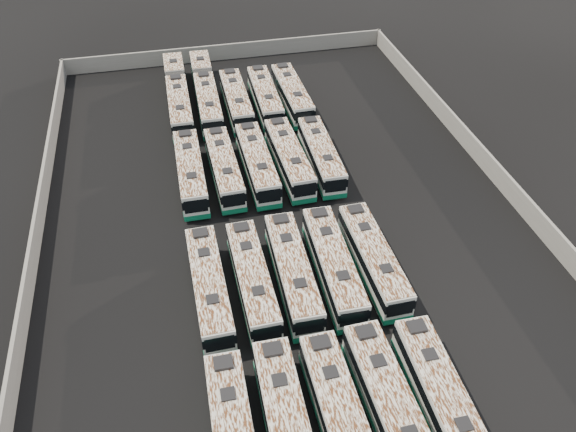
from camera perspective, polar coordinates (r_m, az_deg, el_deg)
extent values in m
plane|color=black|center=(52.91, -0.27, -0.59)|extent=(140.00, 140.00, 0.00)
cube|color=slate|center=(82.88, -6.08, 16.29)|extent=(45.20, 0.30, 2.20)
cube|color=slate|center=(60.10, 20.98, 3.39)|extent=(0.30, 73.20, 2.20)
cube|color=slate|center=(53.21, -24.43, -3.19)|extent=(0.30, 73.20, 2.20)
cube|color=black|center=(37.38, -6.14, -17.54)|extent=(0.95, 0.95, 0.14)
cube|color=black|center=(38.66, -6.60, -14.59)|extent=(1.30, 1.10, 0.26)
cylinder|color=black|center=(40.28, -7.64, -18.38)|extent=(0.29, 0.99, 0.98)
cylinder|color=black|center=(40.30, -4.53, -17.95)|extent=(0.29, 0.99, 0.98)
cube|color=beige|center=(37.65, -0.03, -20.84)|extent=(2.74, 12.01, 2.74)
cube|color=black|center=(37.25, -0.03, -20.51)|extent=(2.80, 12.07, 0.92)
cube|color=white|center=(36.42, -0.04, -19.78)|extent=(2.68, 11.77, 0.07)
cube|color=black|center=(37.69, -0.89, -16.30)|extent=(0.97, 0.97, 0.14)
cube|color=black|center=(38.99, -1.59, -13.38)|extent=(1.32, 1.12, 0.26)
cylinder|color=black|center=(40.53, -2.74, -17.27)|extent=(0.30, 1.00, 1.00)
cylinder|color=black|center=(40.73, 0.35, -16.77)|extent=(0.30, 1.00, 1.00)
cube|color=beige|center=(38.10, 5.42, -19.95)|extent=(2.56, 11.93, 2.73)
cube|color=#0C6D4A|center=(38.97, 5.32, -20.68)|extent=(2.61, 11.98, 0.42)
cube|color=black|center=(37.71, 5.46, -19.61)|extent=(2.62, 11.99, 0.91)
cube|color=white|center=(36.90, 5.56, -18.88)|extent=(2.51, 11.69, 0.07)
cube|color=black|center=(38.13, 4.33, -15.53)|extent=(0.95, 0.95, 0.14)
cube|color=black|center=(39.39, 3.32, -12.71)|extent=(1.30, 1.10, 0.26)
cylinder|color=black|center=(40.82, 2.15, -16.63)|extent=(0.28, 0.99, 0.99)
cylinder|color=black|center=(41.21, 5.12, -16.00)|extent=(0.28, 0.99, 0.99)
cube|color=beige|center=(38.94, 10.39, -18.62)|extent=(2.77, 12.07, 2.75)
cube|color=#0C6D4A|center=(39.80, 10.22, -19.37)|extent=(2.82, 12.12, 0.42)
cube|color=black|center=(38.56, 10.48, -18.27)|extent=(2.83, 12.13, 0.92)
cube|color=white|center=(37.76, 10.66, -17.51)|extent=(2.71, 11.83, 0.07)
cube|color=black|center=(38.96, 9.16, -14.30)|extent=(0.97, 0.97, 0.14)
cube|color=black|center=(40.20, 7.90, -11.59)|extent=(1.33, 1.13, 0.26)
cylinder|color=black|center=(41.52, 6.71, -15.53)|extent=(0.30, 1.01, 1.00)
cylinder|color=black|center=(42.10, 9.55, -14.83)|extent=(0.30, 1.01, 1.00)
cube|color=beige|center=(40.01, 15.36, -17.57)|extent=(2.63, 11.78, 2.69)
cube|color=#0C6D4A|center=(40.82, 15.11, -18.31)|extent=(2.68, 11.83, 0.41)
cube|color=black|center=(39.64, 15.48, -17.23)|extent=(2.69, 11.84, 0.90)
cube|color=white|center=(38.88, 15.73, -16.48)|extent=(2.58, 11.55, 0.07)
cube|color=black|center=(37.70, 17.44, -19.52)|extent=(0.94, 0.94, 0.14)
cube|color=black|center=(40.04, 14.22, -13.46)|extent=(0.94, 0.94, 0.14)
cube|color=black|center=(41.23, 12.94, -10.89)|extent=(1.29, 1.10, 0.25)
cylinder|color=black|center=(42.41, 11.66, -14.68)|extent=(0.29, 0.98, 0.98)
cylinder|color=black|center=(43.11, 14.32, -14.05)|extent=(0.29, 0.98, 0.98)
cube|color=beige|center=(45.13, -7.98, -7.19)|extent=(2.54, 11.66, 2.67)
cube|color=#0C6D4A|center=(45.85, -7.87, -8.01)|extent=(2.59, 11.71, 0.41)
cube|color=black|center=(44.81, -8.03, -6.81)|extent=(2.60, 11.72, 0.89)
cube|color=black|center=(41.13, -6.93, -12.77)|extent=(2.13, 0.08, 1.41)
cube|color=#0C6D4A|center=(42.32, -6.77, -13.97)|extent=(2.42, 0.13, 0.27)
cube|color=white|center=(44.14, -8.14, -6.00)|extent=(2.49, 11.43, 0.07)
cube|color=black|center=(42.33, -7.70, -8.36)|extent=(0.93, 0.93, 0.14)
cube|color=black|center=(45.89, -8.56, -3.65)|extent=(0.93, 0.93, 0.14)
cube|color=black|center=(47.57, -8.91, -1.71)|extent=(1.27, 1.08, 0.25)
cylinder|color=black|center=(43.60, -8.56, -11.99)|extent=(0.28, 0.97, 0.97)
cylinder|color=black|center=(43.65, -5.81, -11.55)|extent=(0.28, 0.97, 0.97)
cylinder|color=black|center=(48.56, -9.64, -5.15)|extent=(0.28, 0.97, 0.97)
cylinder|color=black|center=(48.60, -7.22, -4.77)|extent=(0.28, 0.97, 0.97)
cube|color=beige|center=(45.37, -3.63, -6.48)|extent=(2.52, 11.51, 2.63)
cube|color=#0C6D4A|center=(46.08, -3.58, -7.30)|extent=(2.57, 11.56, 0.40)
cube|color=black|center=(45.06, -3.65, -6.10)|extent=(2.58, 11.57, 0.88)
cube|color=black|center=(41.44, -2.11, -11.86)|extent=(2.11, 0.08, 1.39)
cube|color=#0C6D4A|center=(42.61, -2.06, -13.06)|extent=(2.39, 0.13, 0.27)
cube|color=white|center=(44.40, -3.70, -5.30)|extent=(2.47, 11.27, 0.07)
cube|color=black|center=(42.62, -3.06, -7.57)|extent=(0.92, 0.92, 0.13)
cube|color=black|center=(46.12, -4.29, -3.02)|extent=(0.92, 0.92, 0.13)
cube|color=black|center=(47.77, -4.79, -1.14)|extent=(1.26, 1.07, 0.25)
cylinder|color=black|center=(43.79, -3.98, -11.17)|extent=(0.28, 0.96, 0.96)
cylinder|color=black|center=(44.00, -1.31, -10.70)|extent=(0.28, 0.96, 0.96)
cylinder|color=black|center=(48.67, -5.57, -4.54)|extent=(0.28, 0.96, 0.96)
cylinder|color=black|center=(48.86, -3.20, -4.16)|extent=(0.28, 0.96, 0.96)
cube|color=beige|center=(45.78, 0.48, -5.74)|extent=(2.72, 11.89, 2.71)
cube|color=#0C6D4A|center=(46.50, 0.47, -6.58)|extent=(2.77, 11.94, 0.41)
cube|color=black|center=(45.46, 0.48, -5.35)|extent=(2.78, 11.95, 0.91)
cube|color=black|center=(41.75, 2.23, -11.19)|extent=(2.17, 0.11, 1.43)
cube|color=#0C6D4A|center=(42.94, 2.18, -12.44)|extent=(2.47, 0.15, 0.28)
cube|color=white|center=(44.79, 0.49, -4.51)|extent=(2.66, 11.65, 0.07)
cube|color=black|center=(42.96, 1.23, -6.82)|extent=(0.96, 0.96, 0.14)
cube|color=black|center=(46.56, -0.19, -2.21)|extent=(0.96, 0.96, 0.14)
cube|color=black|center=(48.27, -0.75, -0.30)|extent=(1.31, 1.11, 0.26)
cylinder|color=black|center=(44.09, 0.16, -10.51)|extent=(0.30, 0.99, 0.99)
cylinder|color=black|center=(44.42, 2.87, -10.06)|extent=(0.30, 0.99, 0.99)
cylinder|color=black|center=(49.12, -1.67, -3.77)|extent=(0.30, 0.99, 0.99)
cylinder|color=black|center=(49.42, 0.74, -3.42)|extent=(0.30, 0.99, 0.99)
cube|color=beige|center=(46.48, 4.62, -5.01)|extent=(2.79, 11.95, 2.73)
cube|color=#0C6D4A|center=(47.19, 4.56, -5.85)|extent=(2.84, 12.01, 0.42)
cube|color=black|center=(46.16, 4.65, -4.61)|extent=(2.85, 12.02, 0.91)
cube|color=black|center=(42.47, 6.76, -10.31)|extent=(2.18, 0.12, 1.44)
cube|color=#0C6D4A|center=(43.65, 6.61, -11.58)|extent=(2.48, 0.16, 0.28)
cube|color=white|center=(45.50, 4.71, -3.78)|extent=(2.73, 11.72, 0.07)
cube|color=black|center=(43.68, 5.62, -6.02)|extent=(0.97, 0.97, 0.14)
cube|color=black|center=(47.26, 3.89, -1.52)|extent=(0.97, 0.97, 0.14)
cube|color=black|center=(48.95, 3.20, 0.34)|extent=(1.32, 1.12, 0.26)
cylinder|color=black|center=(44.72, 4.49, -9.70)|extent=(0.30, 1.00, 0.99)
cylinder|color=black|center=(45.19, 7.12, -9.25)|extent=(0.30, 1.00, 0.99)
cylinder|color=black|center=(49.73, 2.23, -3.11)|extent=(0.30, 1.00, 0.99)
cylinder|color=black|center=(50.16, 4.59, -2.77)|extent=(0.30, 1.00, 0.99)
cube|color=beige|center=(47.43, 8.66, -4.35)|extent=(2.53, 11.60, 2.65)
cube|color=#0C6D4A|center=(48.11, 8.54, -5.17)|extent=(2.59, 11.65, 0.41)
cube|color=black|center=(47.13, 8.71, -3.97)|extent=(2.60, 11.66, 0.89)
cube|color=black|center=(43.67, 11.36, -9.25)|extent=(2.12, 0.08, 1.40)
cube|color=#0C6D4A|center=(44.79, 11.11, -10.48)|extent=(2.41, 0.13, 0.27)
cube|color=white|center=(46.50, 8.82, -3.17)|extent=(2.48, 11.37, 0.07)
cube|color=black|center=(44.79, 9.97, -5.25)|extent=(0.93, 0.93, 0.14)
cube|color=black|center=(48.15, 7.78, -1.06)|extent=(0.93, 0.93, 0.14)
cube|color=black|center=(49.74, 6.90, 0.70)|extent=(1.27, 1.07, 0.25)
cylinder|color=black|center=(45.68, 8.91, -8.80)|extent=(0.28, 0.97, 0.96)
cylinder|color=black|center=(46.34, 11.31, -8.28)|extent=(0.28, 0.97, 0.96)
cylinder|color=black|center=(50.41, 5.98, -2.64)|extent=(0.28, 0.97, 0.96)
cylinder|color=black|center=(51.01, 8.18, -2.25)|extent=(0.28, 0.97, 0.96)
cube|color=beige|center=(57.08, -9.86, 4.40)|extent=(2.54, 11.76, 2.69)
cube|color=#0C6D4A|center=(57.66, -9.75, 3.61)|extent=(2.59, 11.81, 0.41)
cube|color=black|center=(56.83, -9.91, 4.76)|extent=(2.60, 11.82, 0.90)
cube|color=black|center=(52.19, -9.34, 0.98)|extent=(2.15, 0.08, 1.42)
cube|color=#0C6D4A|center=(53.14, -9.17, -0.27)|extent=(2.45, 0.12, 0.27)
cube|color=white|center=(56.30, -10.02, 5.53)|extent=(2.49, 11.53, 0.07)
cube|color=black|center=(54.13, -9.79, 4.09)|extent=(0.94, 0.94, 0.14)
cube|color=black|center=(58.40, -10.24, 7.02)|extent=(0.94, 0.94, 0.14)
cube|color=black|center=(60.36, -10.43, 8.25)|extent=(1.28, 1.09, 0.25)
cylinder|color=black|center=(54.81, -10.46, 0.98)|extent=(0.28, 0.98, 0.98)
cylinder|color=black|center=(54.82, -8.29, 1.29)|extent=(0.28, 0.98, 0.98)
cylinder|color=black|center=(60.86, -11.02, 5.37)|extent=(0.28, 0.98, 0.98)
cylinder|color=black|center=(60.87, -9.06, 5.65)|extent=(0.28, 0.98, 0.98)
cube|color=beige|center=(57.26, -6.50, 4.86)|extent=(2.62, 11.54, 2.63)
cube|color=#0C6D4A|center=(57.82, -6.43, 4.08)|extent=(2.67, 11.59, 0.40)
cube|color=black|center=(57.01, -6.53, 5.21)|extent=(2.68, 11.60, 0.88)
cube|color=black|center=(52.49, -5.52, 1.59)|extent=(2.11, 0.10, 1.39)
cube|color=#0C6D4A|center=(53.42, -5.42, 0.37)|extent=(2.40, 0.15, 0.27)
cube|color=white|center=(56.49, -6.60, 5.97)|extent=(2.57, 11.31, 0.07)
cube|color=black|center=(54.37, -6.19, 4.59)|extent=(0.93, 0.93, 0.13)
cube|color=black|center=(58.53, -7.00, 7.40)|extent=(0.93, 0.93, 0.13)
cube|color=black|center=(60.44, -7.34, 8.58)|extent=(1.27, 1.08, 0.25)
cylinder|color=black|center=(54.95, -6.85, 1.54)|extent=(0.29, 0.96, 0.96)
cylinder|color=black|center=(55.14, -4.75, 1.88)|extent=(0.29, 0.96, 0.96)
cylinder|color=black|center=(60.85, -7.93, 5.76)|extent=(0.29, 0.96, 0.96)
cylinder|color=black|center=(61.02, -6.02, 6.05)|extent=(0.29, 0.96, 0.96)
cube|color=beige|center=(57.54, -3.14, 5.33)|extent=(2.59, 11.80, 2.70)
cube|color=#0C6D4A|center=(58.11, -3.11, 4.54)|extent=(2.65, 11.85, 0.41)
cube|color=black|center=(57.29, -3.16, 5.70)|extent=(2.66, 11.86, 0.90)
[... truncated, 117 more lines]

